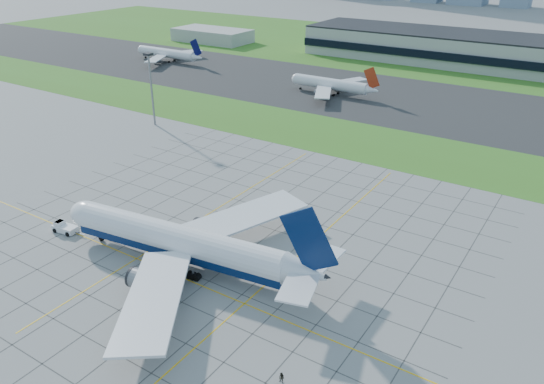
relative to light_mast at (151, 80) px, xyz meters
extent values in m
plane|color=gray|center=(70.00, -65.00, -16.18)|extent=(1400.00, 1400.00, 0.00)
cube|color=#407621|center=(70.00, 25.00, -16.16)|extent=(700.00, 35.00, 0.04)
cube|color=#383838|center=(70.00, 80.00, -16.15)|extent=(700.00, 75.00, 0.04)
cube|color=#407621|center=(70.00, 190.00, -16.16)|extent=(700.00, 145.00, 0.04)
cube|color=#474744|center=(22.00, -55.00, -16.17)|extent=(0.18, 130.00, 0.02)
cube|color=#474744|center=(30.00, -55.00, -16.17)|extent=(0.18, 130.00, 0.02)
cube|color=#474744|center=(38.00, -55.00, -16.17)|extent=(0.18, 130.00, 0.02)
cube|color=#474744|center=(46.00, -55.00, -16.17)|extent=(0.18, 130.00, 0.02)
cube|color=#474744|center=(54.00, -55.00, -16.17)|extent=(0.18, 130.00, 0.02)
cube|color=#474744|center=(62.00, -55.00, -16.17)|extent=(0.18, 130.00, 0.02)
cube|color=#474744|center=(70.00, -55.00, -16.17)|extent=(0.18, 130.00, 0.02)
cube|color=#474744|center=(78.00, -55.00, -16.17)|extent=(0.18, 130.00, 0.02)
cube|color=#474744|center=(86.00, -55.00, -16.17)|extent=(0.18, 130.00, 0.02)
cube|color=#474744|center=(94.00, -55.00, -16.17)|extent=(0.18, 130.00, 0.02)
cube|color=#474744|center=(102.00, -55.00, -16.17)|extent=(0.18, 130.00, 0.02)
cube|color=#474744|center=(110.00, -55.00, -16.17)|extent=(0.18, 130.00, 0.02)
cube|color=#474744|center=(118.00, -55.00, -16.17)|extent=(0.18, 130.00, 0.02)
cube|color=#474744|center=(70.00, -97.00, -16.17)|extent=(110.00, 0.18, 0.02)
cube|color=#474744|center=(70.00, -89.00, -16.17)|extent=(110.00, 0.18, 0.02)
cube|color=#474744|center=(70.00, -81.00, -16.17)|extent=(110.00, 0.18, 0.02)
cube|color=#474744|center=(70.00, -73.00, -16.17)|extent=(110.00, 0.18, 0.02)
cube|color=#474744|center=(70.00, -65.00, -16.17)|extent=(110.00, 0.18, 0.02)
cube|color=#474744|center=(70.00, -57.00, -16.17)|extent=(110.00, 0.18, 0.02)
cube|color=#474744|center=(70.00, -49.00, -16.17)|extent=(110.00, 0.18, 0.02)
cube|color=#474744|center=(70.00, -41.00, -16.17)|extent=(110.00, 0.18, 0.02)
cube|color=#474744|center=(70.00, -33.00, -16.17)|extent=(110.00, 0.18, 0.02)
cube|color=#474744|center=(70.00, -25.00, -16.17)|extent=(110.00, 0.18, 0.02)
cube|color=#474744|center=(70.00, -17.00, -16.17)|extent=(110.00, 0.18, 0.02)
cube|color=#474744|center=(70.00, -9.00, -16.17)|extent=(110.00, 0.18, 0.02)
cube|color=#474744|center=(70.00, -1.00, -16.17)|extent=(110.00, 0.18, 0.02)
cube|color=yellow|center=(70.00, -67.00, -16.16)|extent=(120.00, 0.25, 0.03)
cube|color=yellow|center=(60.00, -45.00, -16.16)|extent=(0.25, 100.00, 0.03)
cube|color=yellow|center=(88.00, -45.00, -16.16)|extent=(0.25, 100.00, 0.03)
cube|color=#B7B7B2|center=(-90.00, 145.00, -12.18)|extent=(50.00, 25.00, 8.00)
cylinder|color=gray|center=(0.00, 0.00, -3.68)|extent=(0.70, 0.70, 25.00)
cube|color=black|center=(0.00, 0.00, 9.02)|extent=(2.50, 2.50, 0.80)
cylinder|color=white|center=(69.34, -63.42, -10.35)|extent=(48.32, 12.09, 6.25)
cube|color=#071C48|center=(69.34, -63.42, -12.33)|extent=(48.27, 11.67, 1.67)
ellipsoid|color=white|center=(45.56, -66.36, -10.35)|extent=(10.69, 7.43, 6.25)
cube|color=black|center=(43.28, -66.64, -9.83)|extent=(2.68, 3.59, 0.63)
cone|color=white|center=(96.73, -60.03, -10.03)|extent=(9.00, 6.92, 5.94)
cube|color=#071C48|center=(97.25, -59.97, -3.06)|extent=(11.34, 1.91, 13.30)
cube|color=white|center=(73.49, -46.11, -11.39)|extent=(18.35, 30.64, 1.01)
cube|color=white|center=(77.59, -79.20, -11.39)|extent=(23.78, 29.57, 1.01)
cylinder|color=slate|center=(67.99, -52.57, -13.47)|extent=(7.21, 4.76, 3.96)
cylinder|color=slate|center=(70.68, -74.28, -13.47)|extent=(7.21, 4.76, 3.96)
cylinder|color=gray|center=(48.14, -66.04, -14.83)|extent=(0.42, 0.42, 2.71)
cylinder|color=black|center=(48.14, -66.04, -15.61)|extent=(1.20, 0.66, 1.15)
cylinder|color=black|center=(74.10, -59.47, -15.50)|extent=(1.50, 1.41, 1.35)
cylinder|color=black|center=(74.92, -66.09, -15.50)|extent=(1.50, 1.41, 1.35)
cube|color=white|center=(37.99, -67.80, -15.30)|extent=(6.19, 3.45, 1.37)
cube|color=white|center=(36.43, -67.99, -14.32)|extent=(2.02, 2.36, 1.08)
cube|color=black|center=(36.43, -67.99, -14.12)|extent=(1.80, 2.14, 0.69)
cube|color=gray|center=(42.18, -67.28, -15.59)|extent=(2.95, 0.54, 0.18)
cylinder|color=black|center=(35.89, -66.78, -15.64)|extent=(1.13, 0.62, 1.08)
cylinder|color=black|center=(36.20, -69.31, -15.64)|extent=(1.13, 0.62, 1.08)
cylinder|color=black|center=(39.79, -66.29, -15.64)|extent=(1.13, 0.62, 1.08)
cylinder|color=black|center=(40.10, -68.83, -15.64)|extent=(1.13, 0.62, 1.08)
imported|color=black|center=(46.95, -65.75, -15.40)|extent=(0.63, 0.68, 1.55)
imported|color=black|center=(104.00, -79.57, -15.23)|extent=(0.99, 0.81, 1.90)
cylinder|color=white|center=(-71.84, 83.24, -11.68)|extent=(37.59, 4.80, 4.80)
cube|color=#060844|center=(-50.96, 83.24, -6.68)|extent=(7.46, 0.40, 9.15)
cube|color=white|center=(-69.23, 94.24, -12.48)|extent=(13.89, 20.66, 0.40)
cube|color=white|center=(-69.23, 72.24, -12.48)|extent=(13.89, 20.66, 0.40)
cylinder|color=black|center=(-68.71, 85.44, -15.68)|extent=(1.00, 1.00, 1.00)
cylinder|color=black|center=(-68.71, 81.04, -15.68)|extent=(1.00, 1.00, 1.00)
cylinder|color=white|center=(34.02, 71.54, -11.68)|extent=(33.39, 4.80, 4.80)
cube|color=#A82B13|center=(52.57, 71.54, -6.68)|extent=(7.46, 0.40, 9.15)
cube|color=white|center=(36.33, 82.54, -12.48)|extent=(13.89, 20.66, 0.40)
cube|color=white|center=(36.33, 60.54, -12.48)|extent=(13.89, 20.66, 0.40)
cylinder|color=black|center=(36.80, 73.74, -15.68)|extent=(1.00, 1.00, 1.00)
cylinder|color=black|center=(36.80, 69.34, -15.68)|extent=(1.00, 1.00, 1.00)
camera|label=1|loc=(135.51, -130.69, 44.84)|focal=35.00mm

